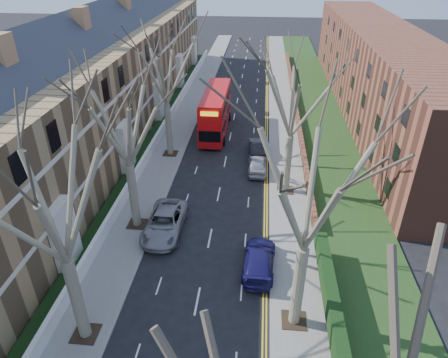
# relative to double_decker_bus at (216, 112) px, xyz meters

# --- Properties ---
(pavement_left) EXTENTS (3.00, 102.00, 0.12)m
(pavement_left) POSITION_rel_double_decker_bus_xyz_m (-4.23, 4.62, -2.20)
(pavement_left) COLOR slate
(pavement_left) RESTS_ON ground
(pavement_right) EXTENTS (3.00, 102.00, 0.12)m
(pavement_right) POSITION_rel_double_decker_bus_xyz_m (7.77, 4.62, -2.20)
(pavement_right) COLOR slate
(pavement_right) RESTS_ON ground
(terrace_left) EXTENTS (9.70, 78.00, 13.60)m
(terrace_left) POSITION_rel_double_decker_bus_xyz_m (-11.88, -3.38, 3.27)
(terrace_left) COLOR #99784E
(terrace_left) RESTS_ON ground
(flats_right) EXTENTS (13.97, 54.00, 10.00)m
(flats_right) POSITION_rel_double_decker_bus_xyz_m (19.23, 8.62, 2.72)
(flats_right) COLOR brown
(flats_right) RESTS_ON ground
(front_wall_left) EXTENTS (0.30, 78.00, 1.00)m
(front_wall_left) POSITION_rel_double_decker_bus_xyz_m (-5.88, -3.38, -1.64)
(front_wall_left) COLOR white
(front_wall_left) RESTS_ON ground
(grass_verge_right) EXTENTS (6.00, 102.00, 0.06)m
(grass_verge_right) POSITION_rel_double_decker_bus_xyz_m (12.27, 4.62, -2.11)
(grass_verge_right) COLOR #1F3D16
(grass_verge_right) RESTS_ON ground
(tree_left_mid) EXTENTS (10.50, 10.50, 14.71)m
(tree_left_mid) POSITION_rel_double_decker_bus_xyz_m (-3.93, -28.38, 7.30)
(tree_left_mid) COLOR #746B53
(tree_left_mid) RESTS_ON ground
(tree_left_far) EXTENTS (10.15, 10.15, 14.22)m
(tree_left_far) POSITION_rel_double_decker_bus_xyz_m (-3.93, -18.38, 6.98)
(tree_left_far) COLOR #746B53
(tree_left_far) RESTS_ON ground
(tree_left_dist) EXTENTS (10.50, 10.50, 14.71)m
(tree_left_dist) POSITION_rel_double_decker_bus_xyz_m (-3.93, -6.38, 7.30)
(tree_left_dist) COLOR #746B53
(tree_left_dist) RESTS_ON ground
(tree_right_mid) EXTENTS (10.50, 10.50, 14.71)m
(tree_right_mid) POSITION_rel_double_decker_bus_xyz_m (7.47, -26.38, 7.30)
(tree_right_mid) COLOR #746B53
(tree_right_mid) RESTS_ON ground
(tree_right_far) EXTENTS (10.15, 10.15, 14.22)m
(tree_right_far) POSITION_rel_double_decker_bus_xyz_m (7.47, -12.38, 6.98)
(tree_right_far) COLOR #746B53
(tree_right_far) RESTS_ON ground
(double_decker_bus) EXTENTS (2.81, 10.98, 4.59)m
(double_decker_bus) POSITION_rel_double_decker_bus_xyz_m (0.00, 0.00, 0.00)
(double_decker_bus) COLOR #BB0D0F
(double_decker_bus) RESTS_ON ground
(car_left_far) EXTENTS (2.75, 5.81, 1.60)m
(car_left_far) POSITION_rel_double_decker_bus_xyz_m (-1.64, -18.89, -1.46)
(car_left_far) COLOR gray
(car_left_far) RESTS_ON ground
(car_right_near) EXTENTS (2.25, 5.06, 1.44)m
(car_right_near) POSITION_rel_double_decker_bus_xyz_m (5.39, -22.15, -1.54)
(car_right_near) COLOR navy
(car_right_near) RESTS_ON ground
(car_right_mid) EXTENTS (1.86, 4.46, 1.51)m
(car_right_mid) POSITION_rel_double_decker_bus_xyz_m (4.96, -8.89, -1.50)
(car_right_mid) COLOR #9C9FA5
(car_right_mid) RESTS_ON ground
(car_right_far) EXTENTS (1.83, 4.53, 1.46)m
(car_right_far) POSITION_rel_double_decker_bus_xyz_m (4.87, -5.34, -1.53)
(car_right_far) COLOR black
(car_right_far) RESTS_ON ground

